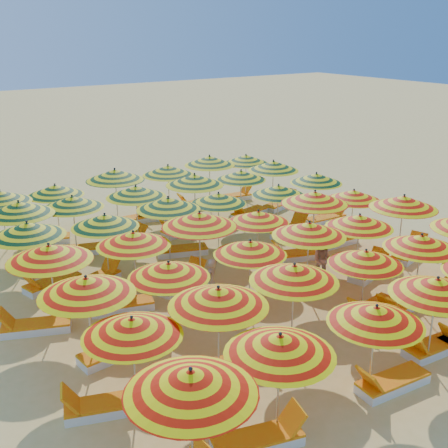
{
  "coord_description": "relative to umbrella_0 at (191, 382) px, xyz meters",
  "views": [
    {
      "loc": [
        -9.25,
        -13.09,
        7.39
      ],
      "look_at": [
        0.0,
        0.5,
        1.6
      ],
      "focal_mm": 45.0,
      "sensor_mm": 36.0,
      "label": 1
    }
  ],
  "objects": [
    {
      "name": "lounger_22",
      "position": [
        9.38,
        8.44,
        -1.91
      ],
      "size": [
        1.83,
        1.04,
        0.69
      ],
      "rotation": [
        0.0,
        0.0,
        0.28
      ],
      "color": "white",
      "rests_on": "ground"
    },
    {
      "name": "lounger_9",
      "position": [
        7.95,
        2.12,
        -1.91
      ],
      "size": [
        1.8,
        0.81,
        0.69
      ],
      "rotation": [
        0.0,
        0.0,
        3.28
      ],
      "color": "white",
      "rests_on": "ground"
    },
    {
      "name": "lounger_25",
      "position": [
        3.72,
        10.76,
        -1.91
      ],
      "size": [
        1.81,
        0.87,
        0.69
      ],
      "rotation": [
        0.0,
        0.0,
        0.18
      ],
      "color": "white",
      "rests_on": "ground"
    },
    {
      "name": "umbrella_6",
      "position": [
        0.11,
        2.41,
        -0.19
      ],
      "size": [
        2.01,
        2.01,
        2.13
      ],
      "color": "silver",
      "rests_on": "ground"
    },
    {
      "name": "umbrella_35",
      "position": [
        10.62,
        11.04,
        -0.1
      ],
      "size": [
        2.71,
        2.71,
        2.23
      ],
      "color": "silver",
      "rests_on": "ground"
    },
    {
      "name": "umbrella_14",
      "position": [
        4.54,
        4.5,
        -0.22
      ],
      "size": [
        2.52,
        2.52,
        2.1
      ],
      "color": "silver",
      "rests_on": "ground"
    },
    {
      "name": "lounger_7",
      "position": [
        2.65,
        2.39,
        -1.91
      ],
      "size": [
        1.77,
        0.71,
        0.69
      ],
      "rotation": [
        0.0,
        0.0,
        -0.07
      ],
      "color": "white",
      "rests_on": "ground"
    },
    {
      "name": "lounger_24",
      "position": [
        2.6,
        10.89,
        -1.91
      ],
      "size": [
        1.83,
        1.08,
        0.69
      ],
      "rotation": [
        0.0,
        0.0,
        -0.31
      ],
      "color": "white",
      "rests_on": "ground"
    },
    {
      "name": "umbrella_20",
      "position": [
        4.27,
        6.6,
        0.03
      ],
      "size": [
        2.61,
        2.61,
        2.37
      ],
      "color": "silver",
      "rests_on": "ground"
    },
    {
      "name": "lounger_2",
      "position": [
        4.94,
        -0.09,
        -1.91
      ],
      "size": [
        1.78,
        0.73,
        0.69
      ],
      "rotation": [
        0.0,
        0.0,
        3.06
      ],
      "color": "white",
      "rests_on": "ground"
    },
    {
      "name": "lounger_32",
      "position": [
        8.25,
        13.25,
        -1.91
      ],
      "size": [
        1.78,
        0.76,
        0.69
      ],
      "rotation": [
        0.0,
        0.0,
        3.03
      ],
      "color": "white",
      "rests_on": "ground"
    },
    {
      "name": "umbrella_25",
      "position": [
        2.16,
        8.58,
        -0.16
      ],
      "size": [
        2.08,
        2.08,
        2.16
      ],
      "color": "silver",
      "rests_on": "ground"
    },
    {
      "name": "umbrella_24",
      "position": [
        -0.03,
        8.9,
        -0.09
      ],
      "size": [
        2.21,
        2.21,
        2.25
      ],
      "color": "silver",
      "rests_on": "ground"
    },
    {
      "name": "lounger_33",
      "position": [
        10.16,
        13.24,
        -1.91
      ],
      "size": [
        1.79,
        0.81,
        0.69
      ],
      "rotation": [
        0.0,
        0.0,
        -0.13
      ],
      "color": "white",
      "rests_on": "ground"
    },
    {
      "name": "umbrella_9",
      "position": [
        6.65,
        2.37,
        -0.26
      ],
      "size": [
        2.12,
        2.12,
        2.05
      ],
      "color": "silver",
      "rests_on": "ground"
    },
    {
      "name": "umbrella_1",
      "position": [
        2.01,
        0.22,
        -0.13
      ],
      "size": [
        2.72,
        2.72,
        2.2
      ],
      "color": "silver",
      "rests_on": "ground"
    },
    {
      "name": "lounger_23",
      "position": [
        11.5,
        8.68,
        -1.91
      ],
      "size": [
        1.76,
        0.67,
        0.69
      ],
      "rotation": [
        0.0,
        0.0,
        -0.05
      ],
      "color": "white",
      "rests_on": "ground"
    },
    {
      "name": "umbrella_38",
      "position": [
        4.4,
        12.89,
        0.02
      ],
      "size": [
        2.54,
        2.54,
        2.36
      ],
      "color": "silver",
      "rests_on": "ground"
    },
    {
      "name": "umbrella_17",
      "position": [
        10.7,
        4.47,
        -0.01
      ],
      "size": [
        2.7,
        2.7,
        2.33
      ],
      "color": "silver",
      "rests_on": "ground"
    },
    {
      "name": "umbrella_15",
      "position": [
        6.57,
        4.42,
        -0.09
      ],
      "size": [
        2.35,
        2.35,
        2.25
      ],
      "color": "silver",
      "rests_on": "ground"
    },
    {
      "name": "umbrella_29",
      "position": [
        10.9,
        8.76,
        -0.18
      ],
      "size": [
        2.37,
        2.37,
        2.14
      ],
      "color": "silver",
      "rests_on": "ground"
    },
    {
      "name": "umbrella_21",
      "position": [
        6.36,
        6.51,
        -0.26
      ],
      "size": [
        2.26,
        2.26,
        2.05
      ],
      "color": "silver",
      "rests_on": "ground"
    },
    {
      "name": "lounger_20",
      "position": [
        1.66,
        8.42,
        -1.91
      ],
      "size": [
        1.83,
        1.13,
        0.69
      ],
      "rotation": [
        0.0,
        0.0,
        0.35
      ],
      "color": "white",
      "rests_on": "ground"
    },
    {
      "name": "umbrella_34",
      "position": [
        8.85,
        10.87,
        -0.21
      ],
      "size": [
        2.35,
        2.35,
        2.1
      ],
      "color": "silver",
      "rests_on": "ground"
    },
    {
      "name": "umbrella_22",
      "position": [
        8.6,
        6.39,
        0.01
      ],
      "size": [
        2.47,
        2.47,
        2.36
      ],
      "color": "silver",
      "rests_on": "ground"
    },
    {
      "name": "umbrella_31",
      "position": [
        2.01,
        10.93,
        -0.15
      ],
      "size": [
        2.72,
        2.72,
        2.17
      ],
      "color": "silver",
      "rests_on": "ground"
    },
    {
      "name": "lounger_13",
      "position": [
        11.29,
        4.46,
        -1.91
      ],
      "size": [
        1.83,
        1.06,
        0.69
      ],
      "rotation": [
        0.0,
        0.0,
        0.29
      ],
      "color": "white",
      "rests_on": "ground"
    },
    {
      "name": "lounger_15",
      "position": [
        1.59,
        6.46,
        -1.91
      ],
      "size": [
        1.83,
        1.03,
        0.69
      ],
      "rotation": [
        0.0,
        0.0,
        2.86
      ],
      "color": "white",
      "rests_on": "ground"
    },
    {
      "name": "lounger_16",
      "position": [
        3.76,
        6.75,
        -1.91
      ],
      "size": [
        1.82,
        1.21,
        0.69
      ],
      "rotation": [
        0.0,
        0.0,
        0.4
      ],
      "color": "white",
      "rests_on": "ground"
    },
    {
      "name": "umbrella_19",
      "position": [
        2.18,
        6.67,
        -0.15
      ],
      "size": [
        2.21,
        2.21,
        2.18
      ],
      "color": "silver",
      "rests_on": "ground"
    },
    {
      "name": "lounger_12",
      "position": [
        9.04,
        4.22,
        -1.91
      ],
      "size": [
        1.82,
        1.03,
        0.69
      ],
      "rotation": [
        0.0,
        0.0,
        0.28
      ],
      "color": "white",
      "rests_on": "ground"
    },
    {
      "name": "lounger_29",
      "position": [
        1.45,
        12.73,
        -1.91
      ],
      "size": [
        1.82,
        1.17,
        0.69
      ],
      "rotation": [
        0.0,
        0.0,
        2.77
      ],
      "color": "white",
      "rests_on": "ground"
    },
    {
      "name": "ground",
      "position": [
        5.43,
        6.54,
        -2.06
      ],
      "size": [
        120.0,
        120.0,
        0.0
      ],
      "primitive_type": "plane",
      "color": "#F4C56C",
      "rests_on": "ground"
    },
    {
      "name": "umbrella_41",
      "position": [
        10.66,
        13.0,
        -0.19
      ],
      "size": [
        2.44,
        2.44,
        2.12
      ],
      "color": "silver",
      "rests_on": "ground"
    },
    {
      "name": "umbrella_28",
      "position": [
        8.78,
        8.47,
        -0.25
      ],
      "size": [
        2.45,
        2.45,
        2.06
      ],
      "color": "silver",
      "rests_on": "ground"
    },
    {
      "name": "umbrella_23",
      "position": [
        10.58,
        6.51,
        -0.25
      ],
      "size": [
        2.22,
        2.22,
        2.05
      ],
      "color": "silver",
      "rests_on": "ground"
    },
    {
      "name": "beachgoer_b",
      "position": [
        7.52,
        4.76,
        -1.39
      ],
      "size": [
        0.82,
        0.83,
        1.35
      ],
      "primitive_type": "imported",
      "rotation": [
        0.0,
        0.0,
        5.48
      ],
      "color": "tan",
      "rests_on": "ground"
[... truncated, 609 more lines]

